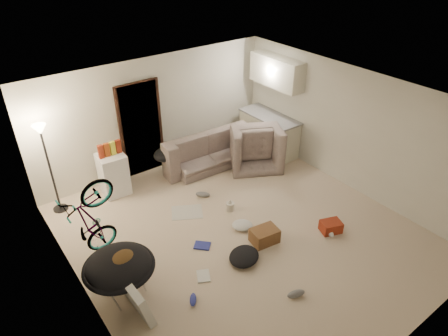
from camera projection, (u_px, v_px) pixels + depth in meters
floor at (242, 233)px, 7.21m from camera, size 5.50×6.00×0.02m
ceiling at (246, 102)px, 5.89m from camera, size 5.50×6.00×0.02m
wall_back at (155, 114)px, 8.60m from camera, size 5.50×0.02×2.50m
wall_front at (412, 289)px, 4.50m from camera, size 5.50×0.02×2.50m
wall_left at (78, 243)px, 5.14m from camera, size 0.02×6.00×2.50m
wall_right at (351, 129)px, 7.96m from camera, size 0.02×6.00×2.50m
doorway at (141, 129)px, 8.49m from camera, size 0.85×0.10×2.04m
door_trim at (141, 130)px, 8.47m from camera, size 0.97×0.04×2.10m
floor_lamp at (45, 151)px, 7.10m from camera, size 0.28×0.28×1.81m
kitchen_counter at (269, 134)px, 9.57m from camera, size 0.60×1.50×0.88m
counter_top at (270, 116)px, 9.33m from camera, size 0.64×1.54×0.04m
kitchen_uppers at (277, 71)px, 8.85m from camera, size 0.38×1.40×0.65m
sofa at (203, 151)px, 9.14m from camera, size 2.17×0.96×0.62m
armchair at (253, 147)px, 9.17m from camera, size 1.47×1.42×0.74m
bicycle at (95, 237)px, 6.48m from camera, size 1.59×0.77×0.90m
mini_fridge at (113, 174)px, 8.05m from camera, size 0.54×0.54×0.87m
snack_box_0 at (101, 152)px, 7.67m from camera, size 0.10×0.07×0.30m
snack_box_1 at (107, 150)px, 7.73m from camera, size 0.10×0.08×0.30m
snack_box_2 at (113, 149)px, 7.79m from camera, size 0.11×0.08×0.30m
snack_box_3 at (118, 147)px, 7.86m from camera, size 0.10×0.07×0.30m
saucer_chair at (120, 272)px, 5.80m from camera, size 1.05×1.05×0.74m
hoodie at (122, 261)px, 5.69m from camera, size 0.60×0.56×0.22m
sofa_drape at (166, 154)px, 8.53m from camera, size 0.58×0.48×0.28m
tv_box at (132, 294)px, 5.62m from camera, size 0.26×0.92×0.61m
drink_case_a at (264, 236)px, 6.93m from camera, size 0.50×0.39×0.26m
drink_case_b at (331, 227)px, 7.18m from camera, size 0.43×0.37×0.21m
juicer at (230, 206)px, 7.72m from camera, size 0.16×0.16×0.23m
newspaper at (187, 212)px, 7.70m from camera, size 0.73×0.68×0.01m
book_blue at (202, 246)px, 6.88m from camera, size 0.33×0.33×0.03m
book_white at (203, 276)px, 6.29m from camera, size 0.30×0.32×0.02m
shoe_1 at (203, 194)px, 8.11m from camera, size 0.30×0.29×0.11m
shoe_2 at (193, 300)px, 5.86m from camera, size 0.22×0.25×0.09m
shoe_3 at (296, 294)px, 5.94m from camera, size 0.31×0.20×0.11m
shoe_4 at (329, 232)px, 7.13m from camera, size 0.20×0.29×0.10m
clothes_lump_a at (244, 256)px, 6.56m from camera, size 0.68×0.64×0.18m
clothes_lump_b at (205, 156)px, 9.39m from camera, size 0.63×0.60×0.15m
clothes_lump_c at (242, 225)px, 7.28m from camera, size 0.50×0.50×0.12m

